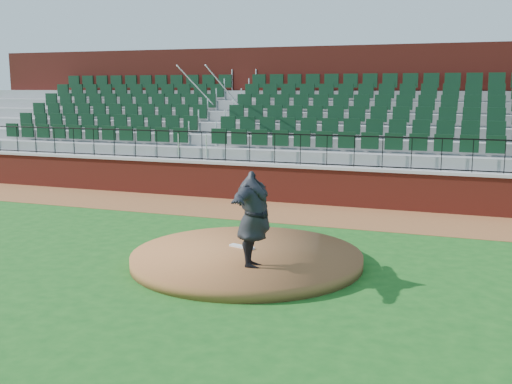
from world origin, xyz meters
TOP-DOWN VIEW (x-y plane):
  - ground at (0.00, 0.00)m, footprint 90.00×90.00m
  - warning_track at (0.00, 5.40)m, footprint 34.00×3.20m
  - field_wall at (0.00, 7.00)m, footprint 34.00×0.35m
  - wall_cap at (0.00, 7.00)m, footprint 34.00×0.45m
  - wall_railing at (0.00, 7.00)m, footprint 34.00×0.05m
  - seating_stands at (0.00, 9.72)m, footprint 34.00×5.10m
  - concourse_wall at (0.00, 12.52)m, footprint 34.00×0.50m
  - pitchers_mound at (0.41, -0.21)m, footprint 5.07×5.07m
  - pitching_rubber at (0.16, 0.14)m, footprint 0.64×0.32m
  - pitcher at (0.91, -1.14)m, footprint 1.01×2.47m

SIDE VIEW (x-z plane):
  - ground at x=0.00m, z-range 0.00..0.00m
  - warning_track at x=0.00m, z-range 0.00..0.01m
  - pitchers_mound at x=0.41m, z-range 0.00..0.25m
  - pitching_rubber at x=0.16m, z-range 0.25..0.29m
  - field_wall at x=0.00m, z-range 0.00..1.20m
  - pitcher at x=0.91m, z-range 0.25..2.21m
  - wall_cap at x=0.00m, z-range 1.20..1.30m
  - wall_railing at x=0.00m, z-range 1.30..2.30m
  - seating_stands at x=0.00m, z-range 0.00..4.60m
  - concourse_wall at x=0.00m, z-range 0.00..5.50m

